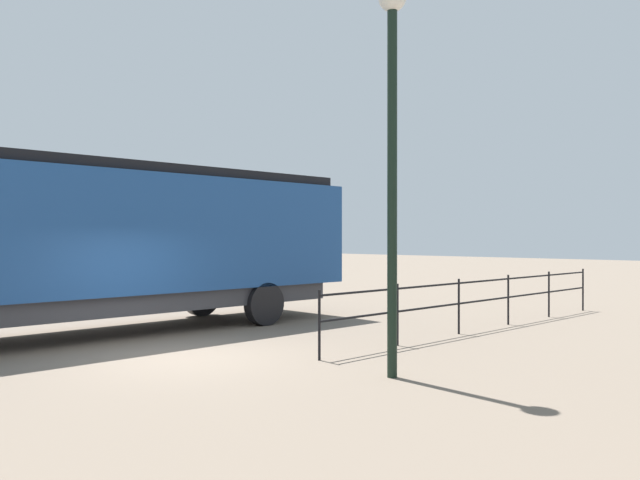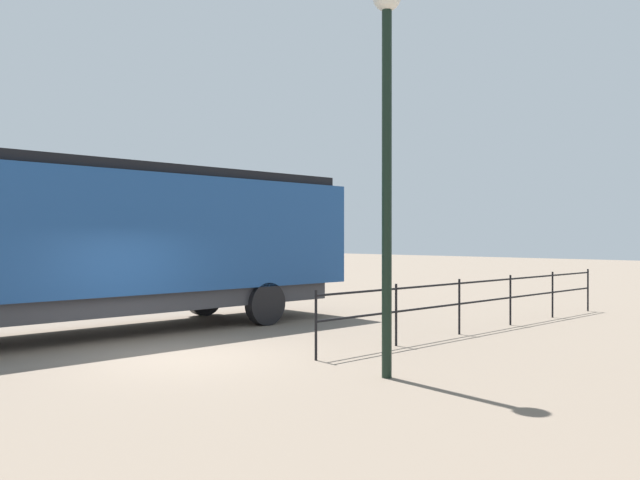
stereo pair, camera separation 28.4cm
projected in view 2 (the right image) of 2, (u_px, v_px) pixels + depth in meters
name	position (u px, v px, depth m)	size (l,w,h in m)	color
ground_plane	(176.00, 357.00, 12.10)	(120.00, 120.00, 0.00)	#756656
locomotive	(75.00, 239.00, 14.49)	(3.14, 15.27, 3.95)	navy
lamp_post	(387.00, 116.00, 10.27)	(0.46, 0.46, 6.34)	black
platform_fence	(486.00, 295.00, 15.67)	(0.05, 11.49, 1.29)	black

